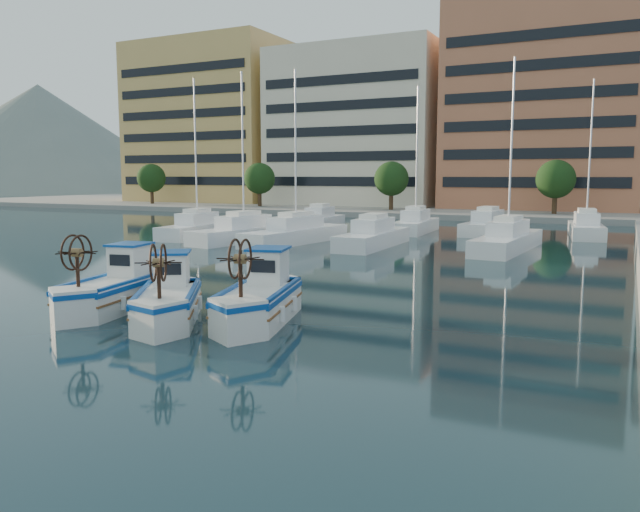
# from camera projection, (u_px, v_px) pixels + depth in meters

# --- Properties ---
(ground) EXTENTS (300.00, 300.00, 0.00)m
(ground) POSITION_uv_depth(u_px,v_px,m) (225.00, 324.00, 19.29)
(ground) COLOR #172F3B
(ground) RESTS_ON ground
(waterfront) EXTENTS (180.00, 40.00, 25.60)m
(waterfront) POSITION_uv_depth(u_px,v_px,m) (618.00, 118.00, 71.57)
(waterfront) COLOR gray
(waterfront) RESTS_ON ground
(hill_west) EXTENTS (180.00, 180.00, 60.00)m
(hill_west) POSITION_uv_depth(u_px,v_px,m) (43.00, 191.00, 178.72)
(hill_west) COLOR slate
(hill_west) RESTS_ON ground
(yacht_marina) EXTENTS (37.13, 23.15, 11.50)m
(yacht_marina) POSITION_uv_depth(u_px,v_px,m) (412.00, 232.00, 44.87)
(yacht_marina) COLOR white
(yacht_marina) RESTS_ON ground
(fishing_boat_a) EXTENTS (2.57, 4.57, 2.77)m
(fishing_boat_a) POSITION_uv_depth(u_px,v_px,m) (114.00, 288.00, 21.30)
(fishing_boat_a) COLOR silver
(fishing_boat_a) RESTS_ON ground
(fishing_boat_b) EXTENTS (3.65, 4.37, 2.66)m
(fishing_boat_b) POSITION_uv_depth(u_px,v_px,m) (169.00, 298.00, 19.65)
(fishing_boat_b) COLOR silver
(fishing_boat_b) RESTS_ON ground
(fishing_boat_c) EXTENTS (2.94, 4.65, 2.82)m
(fishing_boat_c) POSITION_uv_depth(u_px,v_px,m) (260.00, 297.00, 19.61)
(fishing_boat_c) COLOR silver
(fishing_boat_c) RESTS_ON ground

